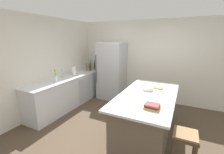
{
  "coord_description": "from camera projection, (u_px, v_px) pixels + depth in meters",
  "views": [
    {
      "loc": [
        1.01,
        -2.68,
        2.01
      ],
      "look_at": [
        -0.75,
        0.9,
        1.0
      ],
      "focal_mm": 24.11,
      "sensor_mm": 36.0,
      "label": 1
    }
  ],
  "objects": [
    {
      "name": "vinegar_bottle",
      "position": [
        91.0,
        66.0,
        5.56
      ],
      "size": [
        0.05,
        0.05,
        0.3
      ],
      "color": "#994C23",
      "rests_on": "counter_run_left"
    },
    {
      "name": "paper_towel_roll",
      "position": [
        74.0,
        71.0,
        4.65
      ],
      "size": [
        0.14,
        0.14,
        0.31
      ],
      "color": "gray",
      "rests_on": "counter_run_left"
    },
    {
      "name": "refrigerator",
      "position": [
        112.0,
        71.0,
        5.13
      ],
      "size": [
        0.85,
        0.77,
        1.89
      ],
      "color": "#B7BABF",
      "rests_on": "ground_plane"
    },
    {
      "name": "gin_bottle",
      "position": [
        91.0,
        66.0,
        5.44
      ],
      "size": [
        0.07,
        0.07,
        0.37
      ],
      "color": "#8CB79E",
      "rests_on": "counter_run_left"
    },
    {
      "name": "wall_rear",
      "position": [
        151.0,
        61.0,
        4.89
      ],
      "size": [
        6.0,
        0.1,
        2.6
      ],
      "primitive_type": "cube",
      "color": "silver",
      "rests_on": "ground_plane"
    },
    {
      "name": "counter_run_left",
      "position": [
        70.0,
        91.0,
        4.63
      ],
      "size": [
        0.64,
        2.86,
        0.91
      ],
      "color": "silver",
      "rests_on": "ground_plane"
    },
    {
      "name": "cutting_board",
      "position": [
        155.0,
        87.0,
        3.44
      ],
      "size": [
        0.35,
        0.19,
        0.02
      ],
      "color": "#9E7042",
      "rests_on": "kitchen_island"
    },
    {
      "name": "syrup_bottle",
      "position": [
        90.0,
        67.0,
        5.36
      ],
      "size": [
        0.06,
        0.06,
        0.29
      ],
      "color": "#5B3319",
      "rests_on": "counter_run_left"
    },
    {
      "name": "wall_left",
      "position": [
        40.0,
        67.0,
        3.98
      ],
      "size": [
        0.1,
        6.0,
        2.6
      ],
      "primitive_type": "cube",
      "color": "silver",
      "rests_on": "ground_plane"
    },
    {
      "name": "cookbook_stack",
      "position": [
        152.0,
        107.0,
        2.4
      ],
      "size": [
        0.25,
        0.19,
        0.08
      ],
      "color": "gold",
      "rests_on": "kitchen_island"
    },
    {
      "name": "sink_faucet",
      "position": [
        63.0,
        73.0,
        4.34
      ],
      "size": [
        0.15,
        0.05,
        0.3
      ],
      "color": "silver",
      "rests_on": "counter_run_left"
    },
    {
      "name": "mixing_bowl",
      "position": [
        148.0,
        89.0,
        3.26
      ],
      "size": [
        0.24,
        0.24,
        0.07
      ],
      "color": "silver",
      "rests_on": "kitchen_island"
    },
    {
      "name": "olive_oil_bottle",
      "position": [
        87.0,
        68.0,
        5.31
      ],
      "size": [
        0.06,
        0.06,
        0.28
      ],
      "color": "olive",
      "rests_on": "counter_run_left"
    },
    {
      "name": "kitchen_island",
      "position": [
        146.0,
        115.0,
        3.14
      ],
      "size": [
        1.06,
        2.07,
        0.92
      ],
      "color": "brown",
      "rests_on": "ground_plane"
    },
    {
      "name": "flower_vase",
      "position": [
        56.0,
        78.0,
        3.96
      ],
      "size": [
        0.09,
        0.09,
        0.34
      ],
      "color": "silver",
      "rests_on": "counter_run_left"
    },
    {
      "name": "ground_plane",
      "position": [
        125.0,
        135.0,
        3.25
      ],
      "size": [
        7.2,
        7.2,
        0.0
      ],
      "primitive_type": "plane",
      "color": "#4C3D2D"
    },
    {
      "name": "wine_bottle",
      "position": [
        95.0,
        66.0,
        5.59
      ],
      "size": [
        0.07,
        0.07,
        0.34
      ],
      "color": "#19381E",
      "rests_on": "counter_run_left"
    },
    {
      "name": "bar_stool",
      "position": [
        185.0,
        140.0,
        2.25
      ],
      "size": [
        0.36,
        0.36,
        0.66
      ],
      "color": "#473828",
      "rests_on": "ground_plane"
    }
  ]
}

